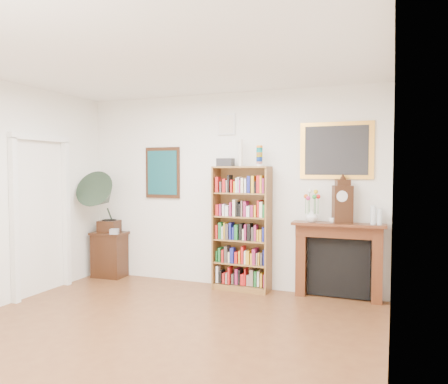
{
  "coord_description": "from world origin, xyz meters",
  "views": [
    {
      "loc": [
        2.27,
        -3.42,
        1.7
      ],
      "look_at": [
        0.31,
        1.6,
        1.42
      ],
      "focal_mm": 35.0,
      "sensor_mm": 36.0,
      "label": 1
    }
  ],
  "objects_px": {
    "side_cabinet": "(110,254)",
    "gramophone": "(102,198)",
    "teacup": "(333,220)",
    "mantel_clock": "(343,202)",
    "bottle_right": "(380,217)",
    "bottle_left": "(373,215)",
    "bookshelf": "(242,221)",
    "cd_stack": "(114,232)",
    "flower_vase": "(312,216)",
    "fireplace": "(338,255)"
  },
  "relations": [
    {
      "from": "side_cabinet",
      "to": "gramophone",
      "type": "relative_size",
      "value": 0.74
    },
    {
      "from": "teacup",
      "to": "side_cabinet",
      "type": "bearing_deg",
      "value": -179.5
    },
    {
      "from": "mantel_clock",
      "to": "bottle_right",
      "type": "distance_m",
      "value": 0.49
    },
    {
      "from": "bottle_left",
      "to": "bookshelf",
      "type": "bearing_deg",
      "value": -178.84
    },
    {
      "from": "bottle_right",
      "to": "side_cabinet",
      "type": "bearing_deg",
      "value": -178.91
    },
    {
      "from": "side_cabinet",
      "to": "cd_stack",
      "type": "height_order",
      "value": "cd_stack"
    },
    {
      "from": "cd_stack",
      "to": "flower_vase",
      "type": "bearing_deg",
      "value": 3.56
    },
    {
      "from": "fireplace",
      "to": "mantel_clock",
      "type": "bearing_deg",
      "value": -54.4
    },
    {
      "from": "cd_stack",
      "to": "bottle_left",
      "type": "bearing_deg",
      "value": 3.43
    },
    {
      "from": "side_cabinet",
      "to": "gramophone",
      "type": "bearing_deg",
      "value": -108.9
    },
    {
      "from": "bottle_left",
      "to": "bottle_right",
      "type": "relative_size",
      "value": 1.2
    },
    {
      "from": "side_cabinet",
      "to": "mantel_clock",
      "type": "bearing_deg",
      "value": -2.48
    },
    {
      "from": "fireplace",
      "to": "mantel_clock",
      "type": "xyz_separation_m",
      "value": [
        0.05,
        -0.06,
        0.7
      ]
    },
    {
      "from": "side_cabinet",
      "to": "bottle_right",
      "type": "height_order",
      "value": "bottle_right"
    },
    {
      "from": "mantel_clock",
      "to": "bottle_left",
      "type": "distance_m",
      "value": 0.41
    },
    {
      "from": "gramophone",
      "to": "mantel_clock",
      "type": "height_order",
      "value": "gramophone"
    },
    {
      "from": "bottle_right",
      "to": "gramophone",
      "type": "bearing_deg",
      "value": -177.28
    },
    {
      "from": "teacup",
      "to": "gramophone",
      "type": "bearing_deg",
      "value": -177.6
    },
    {
      "from": "mantel_clock",
      "to": "bookshelf",
      "type": "bearing_deg",
      "value": 155.54
    },
    {
      "from": "flower_vase",
      "to": "teacup",
      "type": "distance_m",
      "value": 0.28
    },
    {
      "from": "gramophone",
      "to": "flower_vase",
      "type": "bearing_deg",
      "value": -5.45
    },
    {
      "from": "gramophone",
      "to": "mantel_clock",
      "type": "xyz_separation_m",
      "value": [
        3.6,
        0.17,
        0.03
      ]
    },
    {
      "from": "fireplace",
      "to": "bottle_left",
      "type": "height_order",
      "value": "bottle_left"
    },
    {
      "from": "fireplace",
      "to": "bottle_left",
      "type": "distance_m",
      "value": 0.69
    },
    {
      "from": "gramophone",
      "to": "teacup",
      "type": "xyz_separation_m",
      "value": [
        3.48,
        0.15,
        -0.21
      ]
    },
    {
      "from": "bookshelf",
      "to": "bottle_right",
      "type": "xyz_separation_m",
      "value": [
        1.82,
        0.03,
        0.13
      ]
    },
    {
      "from": "side_cabinet",
      "to": "bottle_right",
      "type": "bearing_deg",
      "value": -2.27
    },
    {
      "from": "bookshelf",
      "to": "gramophone",
      "type": "bearing_deg",
      "value": -173.58
    },
    {
      "from": "bottle_left",
      "to": "bottle_right",
      "type": "distance_m",
      "value": 0.08
    },
    {
      "from": "side_cabinet",
      "to": "bottle_left",
      "type": "distance_m",
      "value": 4.01
    },
    {
      "from": "bookshelf",
      "to": "fireplace",
      "type": "distance_m",
      "value": 1.38
    },
    {
      "from": "bookshelf",
      "to": "side_cabinet",
      "type": "height_order",
      "value": "bookshelf"
    },
    {
      "from": "mantel_clock",
      "to": "gramophone",
      "type": "bearing_deg",
      "value": 157.89
    },
    {
      "from": "mantel_clock",
      "to": "teacup",
      "type": "bearing_deg",
      "value": 166.96
    },
    {
      "from": "bottle_right",
      "to": "bookshelf",
      "type": "bearing_deg",
      "value": -179.03
    },
    {
      "from": "side_cabinet",
      "to": "gramophone",
      "type": "xyz_separation_m",
      "value": [
        -0.03,
        -0.12,
        0.9
      ]
    },
    {
      "from": "side_cabinet",
      "to": "fireplace",
      "type": "bearing_deg",
      "value": -1.42
    },
    {
      "from": "bookshelf",
      "to": "flower_vase",
      "type": "height_order",
      "value": "bookshelf"
    },
    {
      "from": "cd_stack",
      "to": "bottle_left",
      "type": "height_order",
      "value": "bottle_left"
    },
    {
      "from": "side_cabinet",
      "to": "cd_stack",
      "type": "bearing_deg",
      "value": -39.21
    },
    {
      "from": "gramophone",
      "to": "bottle_left",
      "type": "xyz_separation_m",
      "value": [
        3.97,
        0.2,
        -0.13
      ]
    },
    {
      "from": "gramophone",
      "to": "flower_vase",
      "type": "relative_size",
      "value": 5.7
    },
    {
      "from": "side_cabinet",
      "to": "teacup",
      "type": "xyz_separation_m",
      "value": [
        3.45,
        0.03,
        0.69
      ]
    },
    {
      "from": "fireplace",
      "to": "cd_stack",
      "type": "relative_size",
      "value": 10.0
    },
    {
      "from": "side_cabinet",
      "to": "teacup",
      "type": "bearing_deg",
      "value": -2.86
    },
    {
      "from": "fireplace",
      "to": "mantel_clock",
      "type": "distance_m",
      "value": 0.7
    },
    {
      "from": "bookshelf",
      "to": "bottle_left",
      "type": "distance_m",
      "value": 1.75
    },
    {
      "from": "mantel_clock",
      "to": "teacup",
      "type": "height_order",
      "value": "mantel_clock"
    },
    {
      "from": "bookshelf",
      "to": "cd_stack",
      "type": "distance_m",
      "value": 2.02
    },
    {
      "from": "fireplace",
      "to": "mantel_clock",
      "type": "relative_size",
      "value": 2.13
    }
  ]
}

